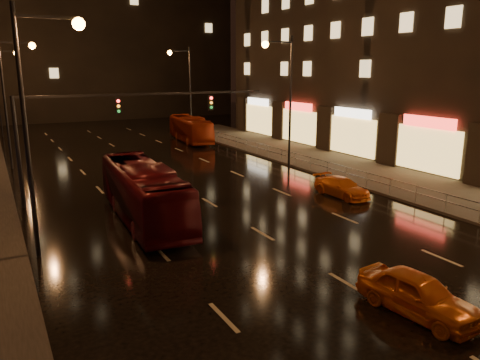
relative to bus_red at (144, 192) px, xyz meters
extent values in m
plane|color=black|center=(4.26, 5.30, -1.46)|extent=(140.00, 140.00, 0.00)
cube|color=#38332D|center=(17.76, 0.30, -1.39)|extent=(7.00, 70.00, 0.15)
cube|color=black|center=(8.26, 57.30, 16.54)|extent=(44.00, 16.00, 36.00)
cylinder|color=black|center=(-5.34, 5.30, 1.64)|extent=(0.22, 0.22, 6.20)
cube|color=black|center=(2.26, 5.30, 4.64)|extent=(15.20, 0.14, 0.14)
cube|color=black|center=(0.26, 5.30, 3.99)|extent=(0.32, 0.18, 0.95)
cube|color=black|center=(6.26, 5.30, 3.99)|extent=(0.32, 0.18, 0.95)
sphere|color=#FF1E19|center=(0.26, 5.18, 4.29)|extent=(0.18, 0.18, 0.18)
cylinder|color=#99999E|center=(14.46, 29.30, -0.81)|extent=(0.04, 0.04, 1.00)
cube|color=#99999E|center=(14.46, 3.30, -0.36)|extent=(0.05, 56.00, 0.05)
cube|color=#99999E|center=(14.46, 3.30, -0.76)|extent=(0.05, 56.00, 0.05)
imported|color=#500B12|center=(0.00, 0.00, 0.00)|extent=(3.05, 10.61, 2.92)
imported|color=#A22B10|center=(12.31, 23.73, -0.13)|extent=(3.30, 9.78, 2.67)
imported|color=orange|center=(4.76, -13.38, -0.78)|extent=(2.07, 4.14, 1.36)
imported|color=orange|center=(11.96, -1.25, -0.89)|extent=(1.80, 4.01, 1.14)
camera|label=1|loc=(-6.55, -22.60, 6.12)|focal=35.00mm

